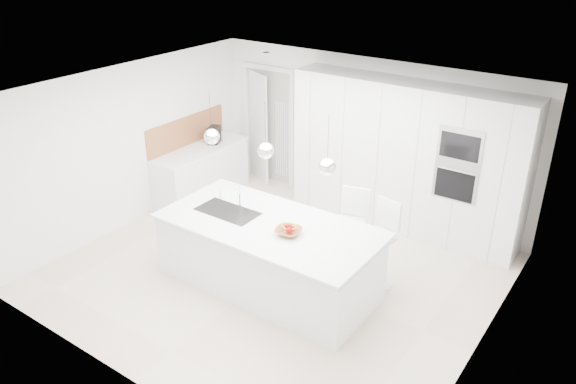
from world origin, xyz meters
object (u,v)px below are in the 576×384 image
Objects in this scene: espresso_machine at (214,135)px; bar_stool_left at (349,233)px; fruit_bowl at (288,231)px; bar_stool_right at (381,246)px; island_base at (268,257)px.

bar_stool_left is (3.22, -0.98, -0.44)m from espresso_machine.
fruit_bowl is at bearing -126.30° from bar_stool_left.
bar_stool_left is (0.34, 0.91, -0.34)m from fruit_bowl.
bar_stool_left reaches higher than fruit_bowl.
espresso_machine is at bearing 178.39° from bar_stool_right.
bar_stool_left reaches higher than bar_stool_right.
island_base is at bearing -144.19° from bar_stool_left.
bar_stool_left reaches higher than espresso_machine.
island_base is at bearing 174.28° from fruit_bowl.
bar_stool_left is 1.02× the size of bar_stool_right.
espresso_machine reaches higher than island_base.
fruit_bowl is 1.26m from bar_stool_right.
bar_stool_right is at bearing -19.81° from bar_stool_left.
bar_stool_right is at bearing -40.09° from espresso_machine.
bar_stool_right is at bearing 46.11° from fruit_bowl.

